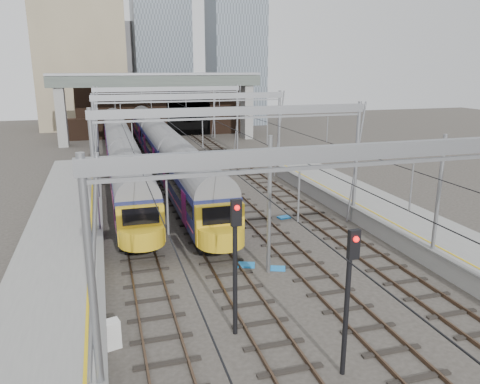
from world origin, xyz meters
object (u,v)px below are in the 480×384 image
object	(u,v)px
signal_near_centre	(349,287)
relay_cabinet	(112,334)
train_second	(121,149)
signal_near_left	(235,253)
train_main	(154,136)

from	to	relation	value
signal_near_centre	relay_cabinet	bearing A→B (deg)	149.86
train_second	signal_near_left	distance (m)	30.64
relay_cabinet	signal_near_centre	bearing A→B (deg)	-41.93
train_main	train_second	distance (m)	8.50
signal_near_centre	train_second	bearing A→B (deg)	96.79
relay_cabinet	train_main	bearing A→B (deg)	66.74
train_second	signal_near_left	xyz separation A→B (m)	(2.84, -30.49, 1.08)
train_second	signal_near_left	bearing A→B (deg)	-84.69
train_main	train_second	bearing A→B (deg)	-118.08
train_second	signal_near_centre	size ratio (longest dim) A/B	8.50
signal_near_left	signal_near_centre	size ratio (longest dim) A/B	1.05
train_main	train_second	world-z (taller)	train_main
train_second	signal_near_left	size ratio (longest dim) A/B	8.09
signal_near_left	relay_cabinet	bearing A→B (deg)	168.78
train_main	relay_cabinet	size ratio (longest dim) A/B	56.28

